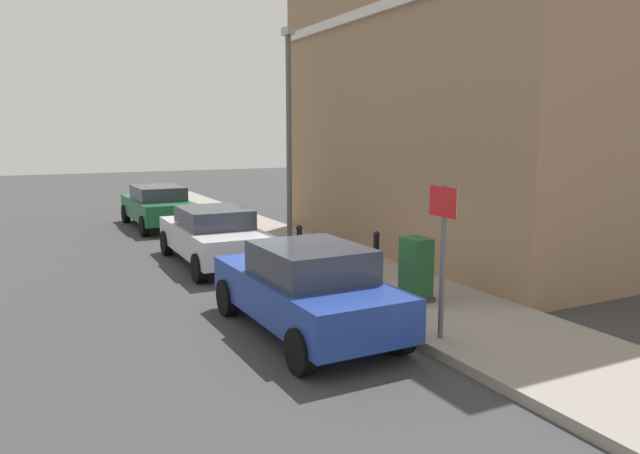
# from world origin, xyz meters

# --- Properties ---
(ground) EXTENTS (80.00, 80.00, 0.00)m
(ground) POSITION_xyz_m (0.00, 0.00, 0.00)
(ground) COLOR #38383A
(sidewalk) EXTENTS (2.71, 30.00, 0.15)m
(sidewalk) POSITION_xyz_m (1.85, 6.00, 0.07)
(sidewalk) COLOR gray
(sidewalk) RESTS_ON ground
(corner_building) EXTENTS (7.81, 10.41, 9.02)m
(corner_building) POSITION_xyz_m (7.05, 3.20, 4.51)
(corner_building) COLOR #937256
(corner_building) RESTS_ON ground
(car_blue) EXTENTS (1.87, 4.08, 1.46)m
(car_blue) POSITION_xyz_m (-0.69, -1.08, 0.75)
(car_blue) COLOR navy
(car_blue) RESTS_ON ground
(car_silver) EXTENTS (1.82, 4.35, 1.40)m
(car_silver) POSITION_xyz_m (-0.54, 4.47, 0.73)
(car_silver) COLOR #B7B7BC
(car_silver) RESTS_ON ground
(car_green) EXTENTS (1.84, 4.28, 1.41)m
(car_green) POSITION_xyz_m (-0.55, 10.84, 0.74)
(car_green) COLOR #195933
(car_green) RESTS_ON ground
(utility_cabinet) EXTENTS (0.46, 0.61, 1.15)m
(utility_cabinet) POSITION_xyz_m (1.71, -0.69, 0.68)
(utility_cabinet) COLOR #1E4C28
(utility_cabinet) RESTS_ON sidewalk
(bollard_near_cabinet) EXTENTS (0.14, 0.14, 1.04)m
(bollard_near_cabinet) POSITION_xyz_m (1.81, 0.83, 0.70)
(bollard_near_cabinet) COLOR black
(bollard_near_cabinet) RESTS_ON sidewalk
(bollard_far_kerb) EXTENTS (0.14, 0.14, 1.04)m
(bollard_far_kerb) POSITION_xyz_m (0.74, 2.28, 0.70)
(bollard_far_kerb) COLOR black
(bollard_far_kerb) RESTS_ON sidewalk
(street_sign) EXTENTS (0.08, 0.60, 2.30)m
(street_sign) POSITION_xyz_m (0.81, -2.55, 1.66)
(street_sign) COLOR #59595B
(street_sign) RESTS_ON sidewalk
(lamppost) EXTENTS (0.20, 0.44, 5.72)m
(lamppost) POSITION_xyz_m (1.85, 5.33, 3.30)
(lamppost) COLOR #59595B
(lamppost) RESTS_ON sidewalk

